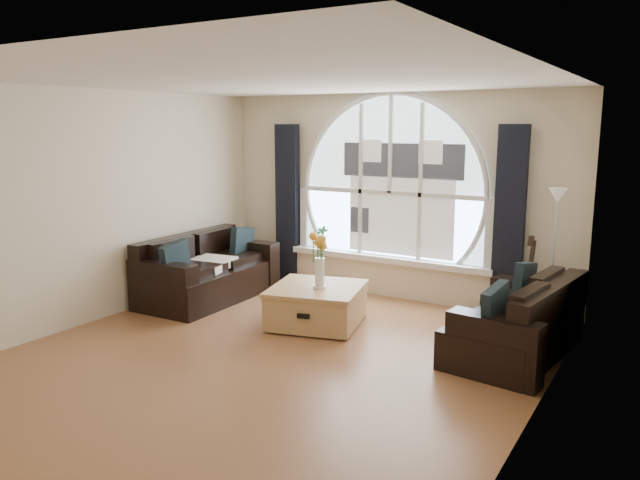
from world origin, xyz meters
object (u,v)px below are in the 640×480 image
at_px(sofa_right, 515,316).
at_px(potted_plant, 323,237).
at_px(vase_flowers, 320,254).
at_px(coffee_chest, 317,304).
at_px(floor_lamp, 553,259).
at_px(sofa_left, 209,269).
at_px(guitar, 530,279).

xyz_separation_m(sofa_right, potted_plant, (-3.05, 1.33, 0.31)).
distance_m(sofa_right, vase_flowers, 2.20).
bearing_deg(vase_flowers, coffee_chest, 149.70).
relative_size(coffee_chest, floor_lamp, 0.63).
bearing_deg(sofa_right, coffee_chest, -166.60).
height_order(sofa_left, guitar, guitar).
distance_m(sofa_right, potted_plant, 3.34).
bearing_deg(potted_plant, guitar, -4.35).
bearing_deg(guitar, sofa_left, -151.93).
relative_size(sofa_left, potted_plant, 5.91).
xyz_separation_m(sofa_right, floor_lamp, (0.13, 1.10, 0.40)).
height_order(sofa_left, sofa_right, sofa_left).
distance_m(guitar, potted_plant, 2.96).
height_order(coffee_chest, potted_plant, potted_plant).
xyz_separation_m(sofa_left, vase_flowers, (1.85, -0.21, 0.45)).
distance_m(sofa_left, guitar, 4.05).
distance_m(sofa_left, potted_plant, 1.69).
xyz_separation_m(coffee_chest, potted_plant, (-0.85, 1.55, 0.46)).
relative_size(guitar, potted_plant, 3.28).
bearing_deg(potted_plant, sofa_right, -23.58).
distance_m(floor_lamp, guitar, 0.36).
xyz_separation_m(sofa_left, potted_plant, (0.94, 1.36, 0.31)).
bearing_deg(vase_flowers, guitar, 33.64).
xyz_separation_m(vase_flowers, potted_plant, (-0.91, 1.58, -0.13)).
bearing_deg(floor_lamp, vase_flowers, -149.24).
relative_size(sofa_right, floor_lamp, 1.08).
bearing_deg(vase_flowers, potted_plant, 119.86).
relative_size(sofa_left, coffee_chest, 1.89).
xyz_separation_m(guitar, potted_plant, (-2.94, 0.22, 0.18)).
bearing_deg(vase_flowers, sofa_right, 6.68).
bearing_deg(guitar, potted_plant, -172.64).
height_order(coffee_chest, vase_flowers, vase_flowers).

